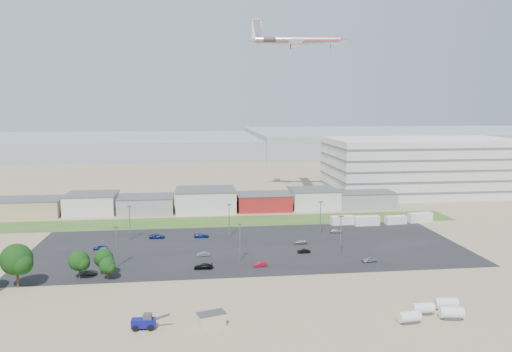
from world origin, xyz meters
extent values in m
plane|color=#887956|center=(0.00, 0.00, 0.00)|extent=(700.00, 700.00, 0.00)
cube|color=black|center=(5.00, 20.00, 0.01)|extent=(120.00, 50.00, 0.01)
cube|color=#2F4F1D|center=(0.00, 52.00, 0.01)|extent=(160.00, 16.00, 0.02)
cube|color=silver|center=(90.00, 95.00, 12.50)|extent=(80.00, 40.00, 25.00)
imported|color=black|center=(19.03, 12.35, 0.57)|extent=(3.50, 1.27, 1.15)
imported|color=#A5A5AA|center=(33.90, 2.72, 0.64)|extent=(3.84, 1.67, 1.29)
imported|color=black|center=(-8.17, 2.45, 0.66)|extent=(4.62, 2.05, 1.32)
imported|color=#595B5E|center=(-7.95, 12.88, 0.56)|extent=(3.43, 1.23, 1.13)
imported|color=navy|center=(-36.20, 22.25, 0.64)|extent=(3.81, 1.64, 1.28)
imported|color=navy|center=(-8.20, 31.95, 0.64)|extent=(4.48, 1.95, 1.28)
imported|color=#A5A5AA|center=(33.78, 32.19, 0.65)|extent=(3.94, 1.92, 1.30)
imported|color=navy|center=(-21.45, 32.56, 0.64)|extent=(4.73, 2.36, 1.29)
imported|color=#595B5E|center=(-34.98, 1.47, 0.57)|extent=(3.93, 1.65, 1.13)
imported|color=#A5A5AA|center=(19.92, 21.26, 0.56)|extent=(3.94, 1.78, 1.12)
imported|color=maroon|center=(5.89, 2.44, 0.57)|extent=(3.58, 1.59, 1.14)
camera|label=1|loc=(-9.76, -115.47, 39.56)|focal=35.00mm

